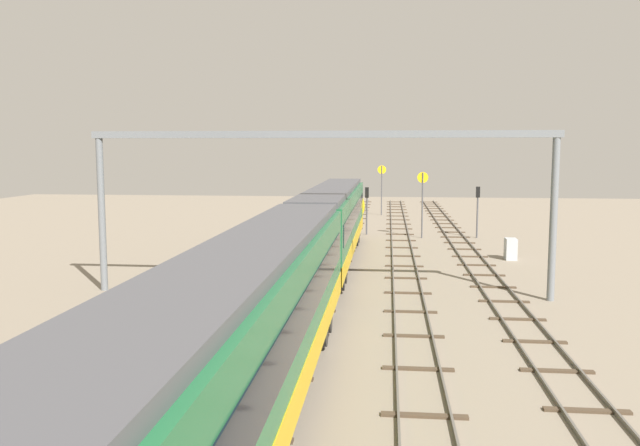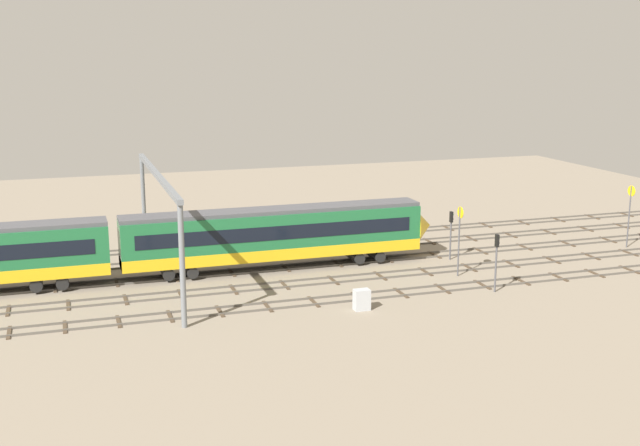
% 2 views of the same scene
% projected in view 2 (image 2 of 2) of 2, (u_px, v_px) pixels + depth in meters
% --- Properties ---
extents(ground_plane, '(108.58, 108.58, 0.00)m').
position_uv_depth(ground_plane, '(337.00, 264.00, 65.46)').
color(ground_plane, gray).
extents(track_near_foreground, '(92.58, 2.40, 0.16)m').
position_uv_depth(track_near_foreground, '(380.00, 295.00, 56.95)').
color(track_near_foreground, '#59544C').
rests_on(track_near_foreground, ground).
extents(track_second_near, '(92.58, 2.40, 0.16)m').
position_uv_depth(track_second_near, '(357.00, 278.00, 61.20)').
color(track_second_near, '#59544C').
rests_on(track_second_near, ground).
extents(track_with_train, '(92.58, 2.40, 0.16)m').
position_uv_depth(track_with_train, '(337.00, 263.00, 65.45)').
color(track_with_train, '#59544C').
rests_on(track_with_train, ground).
extents(track_second_far, '(92.58, 2.40, 0.16)m').
position_uv_depth(track_second_far, '(320.00, 250.00, 69.70)').
color(track_second_far, '#59544C').
rests_on(track_second_far, ground).
extents(track_far_background, '(92.58, 2.40, 0.16)m').
position_uv_depth(track_far_background, '(305.00, 238.00, 73.95)').
color(track_far_background, '#59544C').
rests_on(track_far_background, ground).
extents(train, '(50.40, 3.24, 4.80)m').
position_uv_depth(train, '(122.00, 248.00, 59.69)').
color(train, '#1E6638').
rests_on(train, ground).
extents(overhead_gantry, '(0.40, 23.30, 8.26)m').
position_uv_depth(overhead_gantry, '(158.00, 196.00, 59.64)').
color(overhead_gantry, slate).
rests_on(overhead_gantry, ground).
extents(speed_sign_near_foreground, '(0.14, 0.94, 5.56)m').
position_uv_depth(speed_sign_near_foreground, '(630.00, 208.00, 70.12)').
color(speed_sign_near_foreground, '#4C4C51').
rests_on(speed_sign_near_foreground, ground).
extents(speed_sign_mid_trackside, '(0.14, 0.90, 5.49)m').
position_uv_depth(speed_sign_mid_trackside, '(459.00, 232.00, 61.17)').
color(speed_sign_mid_trackside, '#4C4C51').
rests_on(speed_sign_mid_trackside, ground).
extents(signal_light_trackside_approach, '(0.31, 0.32, 4.10)m').
position_uv_depth(signal_light_trackside_approach, '(451.00, 228.00, 66.18)').
color(signal_light_trackside_approach, '#4C4C51').
rests_on(signal_light_trackside_approach, ground).
extents(signal_light_trackside_departure, '(0.31, 0.32, 4.28)m').
position_uv_depth(signal_light_trackside_departure, '(497.00, 254.00, 57.26)').
color(signal_light_trackside_departure, '#4C4C51').
rests_on(signal_light_trackside_departure, ground).
extents(relay_cabinet, '(1.09, 0.73, 1.43)m').
position_uv_depth(relay_cabinet, '(362.00, 300.00, 53.72)').
color(relay_cabinet, '#B2B7BC').
rests_on(relay_cabinet, ground).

